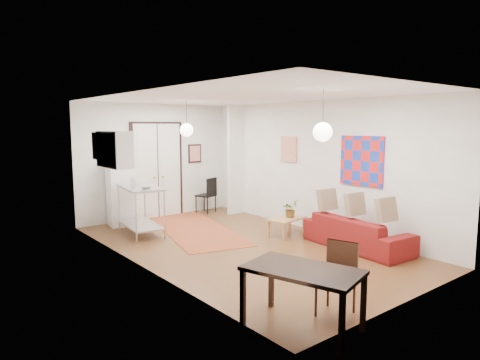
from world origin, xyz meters
TOP-DOWN VIEW (x-y plane):
  - floor at (0.00, 0.00)m, footprint 7.00×7.00m
  - ceiling at (0.00, 0.00)m, footprint 4.20×7.00m
  - wall_back at (0.00, 3.50)m, footprint 4.20×0.02m
  - wall_front at (0.00, -3.50)m, footprint 4.20×0.02m
  - wall_left at (-2.10, 0.00)m, footprint 0.02×7.00m
  - wall_right at (2.10, 0.00)m, footprint 0.02×7.00m
  - double_doors at (0.00, 3.46)m, footprint 1.44×0.06m
  - stub_partition at (1.85, 2.55)m, footprint 0.50×0.10m
  - wall_cabinet at (-1.92, 1.50)m, footprint 0.35×1.00m
  - painting_popart at (2.08, -1.25)m, footprint 0.05×1.00m
  - painting_abstract at (2.08, 0.80)m, footprint 0.05×0.50m
  - poster_back at (1.15, 3.47)m, footprint 0.40×0.03m
  - print_left at (-2.07, 2.00)m, footprint 0.03×0.44m
  - pendant_back at (0.00, 2.00)m, footprint 0.30×0.30m
  - pendant_front at (0.00, -2.00)m, footprint 0.30×0.30m
  - kilim_rug at (0.00, 1.75)m, footprint 2.30×3.99m
  - sofa at (1.62, -1.53)m, footprint 2.22×1.04m
  - coffee_table at (1.26, 0.01)m, footprint 0.94×0.63m
  - potted_plant at (1.36, 0.01)m, footprint 0.35×0.39m
  - kitchen_counter at (-1.15, 2.07)m, footprint 0.87×1.45m
  - bowl at (-1.15, 1.77)m, footprint 0.31×0.31m
  - soap_bottle at (-1.20, 2.32)m, footprint 0.12×0.13m
  - fridge at (-1.14, 3.15)m, footprint 0.63×0.63m
  - dining_table at (-1.63, -3.15)m, footprint 1.09×1.47m
  - dining_chair_near at (-1.03, -3.06)m, footprint 0.53×0.66m
  - dining_chair_far at (-1.03, -3.06)m, footprint 0.53×0.66m
  - black_side_chair at (1.28, 3.24)m, footprint 0.56×0.58m

SIDE VIEW (x-z plane):
  - floor at x=0.00m, z-range 0.00..0.00m
  - kilim_rug at x=0.00m, z-range 0.00..0.01m
  - sofa at x=1.62m, z-range 0.00..0.63m
  - coffee_table at x=1.26m, z-range 0.14..0.52m
  - dining_chair_near at x=-1.03m, z-range 0.07..0.97m
  - dining_chair_far at x=-1.03m, z-range 0.07..0.97m
  - black_side_chair at x=1.28m, z-range 0.08..1.04m
  - potted_plant at x=1.36m, z-range 0.38..0.76m
  - dining_table at x=-1.63m, z-range 0.28..1.01m
  - kitchen_counter at x=-1.15m, z-range 0.18..1.23m
  - fridge at x=-1.14m, z-range 0.00..1.58m
  - bowl at x=-1.15m, z-range 1.05..1.11m
  - soap_bottle at x=-1.20m, z-range 1.05..1.27m
  - double_doors at x=0.00m, z-range -0.05..2.45m
  - wall_back at x=0.00m, z-range 0.00..2.90m
  - wall_front at x=0.00m, z-range 0.00..2.90m
  - wall_left at x=-2.10m, z-range 0.00..2.90m
  - wall_right at x=2.10m, z-range 0.00..2.90m
  - stub_partition at x=1.85m, z-range 0.00..2.90m
  - poster_back at x=1.15m, z-range 1.35..1.85m
  - painting_popart at x=2.08m, z-range 1.15..2.15m
  - painting_abstract at x=2.08m, z-range 1.50..2.10m
  - wall_cabinet at x=-1.92m, z-range 1.55..2.25m
  - print_left at x=-2.07m, z-range 1.68..2.22m
  - pendant_back at x=0.00m, z-range 1.85..2.65m
  - pendant_front at x=0.00m, z-range 1.85..2.65m
  - ceiling at x=0.00m, z-range 2.89..2.91m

